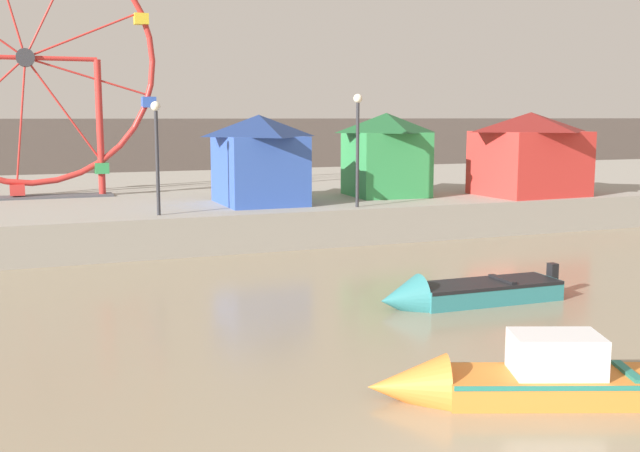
% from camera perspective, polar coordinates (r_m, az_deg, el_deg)
% --- Properties ---
extents(quay_promenade, '(110.00, 21.51, 1.30)m').
position_cam_1_polar(quay_promenade, '(35.25, -12.84, 1.74)').
color(quay_promenade, gray).
rests_on(quay_promenade, ground_plane).
extents(distant_town_skyline, '(140.00, 3.00, 4.40)m').
position_cam_1_polar(distant_town_skyline, '(56.48, -16.19, 5.56)').
color(distant_town_skyline, '#564C47').
rests_on(distant_town_skyline, ground_plane).
extents(motorboat_orange_hull, '(5.95, 3.15, 1.41)m').
position_cam_1_polar(motorboat_orange_hull, '(12.80, 15.74, -11.16)').
color(motorboat_orange_hull, orange).
rests_on(motorboat_orange_hull, ground_plane).
extents(motorboat_teal_painted, '(4.92, 1.29, 1.15)m').
position_cam_1_polar(motorboat_teal_painted, '(18.69, 10.40, -5.02)').
color(motorboat_teal_painted, teal).
rests_on(motorboat_teal_painted, ground_plane).
extents(ferris_wheel_red_frame, '(10.19, 1.20, 10.52)m').
position_cam_1_polar(ferris_wheel_red_frame, '(32.19, -21.35, 11.37)').
color(ferris_wheel_red_frame, red).
rests_on(ferris_wheel_red_frame, quay_promenade).
extents(carnival_booth_red_striped, '(4.46, 3.94, 3.41)m').
position_cam_1_polar(carnival_booth_red_striped, '(32.40, 15.56, 5.39)').
color(carnival_booth_red_striped, red).
rests_on(carnival_booth_red_striped, quay_promenade).
extents(carnival_booth_blue_tent, '(3.14, 3.87, 3.30)m').
position_cam_1_polar(carnival_booth_blue_tent, '(28.18, -4.61, 5.16)').
color(carnival_booth_blue_tent, '#3356B7').
rests_on(carnival_booth_blue_tent, quay_promenade).
extents(carnival_booth_green_kiosk, '(3.36, 3.51, 3.38)m').
position_cam_1_polar(carnival_booth_green_kiosk, '(31.08, 5.00, 5.52)').
color(carnival_booth_green_kiosk, '#33934C').
rests_on(carnival_booth_green_kiosk, quay_promenade).
extents(promenade_lamp_near, '(0.32, 0.32, 3.72)m').
position_cam_1_polar(promenade_lamp_near, '(25.28, -12.24, 6.32)').
color(promenade_lamp_near, '#2D2D33').
rests_on(promenade_lamp_near, quay_promenade).
extents(promenade_lamp_far, '(0.32, 0.32, 4.02)m').
position_cam_1_polar(promenade_lamp_far, '(27.03, 2.86, 6.97)').
color(promenade_lamp_far, '#2D2D33').
rests_on(promenade_lamp_far, quay_promenade).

